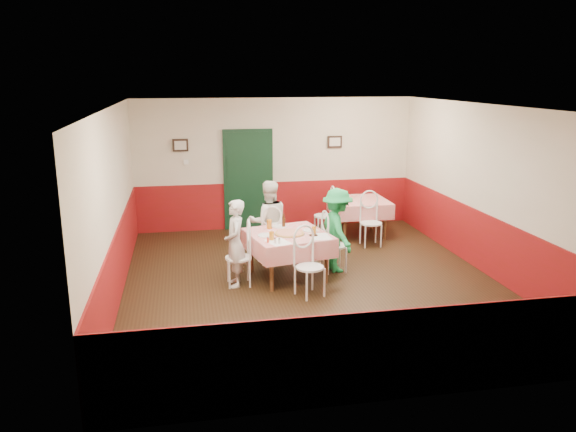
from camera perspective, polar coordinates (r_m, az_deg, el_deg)
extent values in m
plane|color=black|center=(9.18, 2.39, -6.66)|extent=(7.00, 7.00, 0.00)
plane|color=white|center=(8.60, 2.59, 11.07)|extent=(7.00, 7.00, 0.00)
cube|color=beige|center=(12.16, -1.28, 5.34)|extent=(6.00, 0.10, 2.80)
cube|color=beige|center=(5.56, 10.75, -5.62)|extent=(6.00, 0.10, 2.80)
cube|color=beige|center=(8.62, -17.32, 1.04)|extent=(0.10, 7.00, 2.80)
cube|color=beige|center=(9.90, 19.66, 2.48)|extent=(0.10, 7.00, 2.80)
cube|color=maroon|center=(12.32, -1.25, 1.18)|extent=(6.00, 0.03, 1.00)
cube|color=maroon|center=(5.93, 10.29, -13.79)|extent=(6.00, 0.03, 1.00)
cube|color=maroon|center=(8.86, -16.80, -4.63)|extent=(0.03, 7.00, 1.00)
cube|color=maroon|center=(10.10, 19.17, -2.52)|extent=(0.03, 7.00, 1.00)
cube|color=black|center=(12.09, -4.04, 3.57)|extent=(0.96, 0.06, 2.10)
cube|color=black|center=(11.89, -10.87, 7.08)|extent=(0.32, 0.03, 0.26)
cube|color=black|center=(12.33, 4.77, 7.52)|extent=(0.32, 0.03, 0.26)
cube|color=white|center=(11.94, -10.32, 5.43)|extent=(0.10, 0.03, 0.10)
cube|color=red|center=(9.23, 0.00, -4.07)|extent=(1.45, 1.45, 0.77)
cube|color=red|center=(11.76, 7.24, -0.18)|extent=(1.14, 1.14, 0.77)
cylinder|color=#B74723|center=(9.06, 0.13, -1.76)|extent=(0.56, 0.56, 0.03)
cylinder|color=white|center=(8.99, -2.32, -1.96)|extent=(0.30, 0.30, 0.01)
cylinder|color=white|center=(9.27, 2.29, -1.45)|extent=(0.30, 0.30, 0.01)
cylinder|color=white|center=(9.50, -0.91, -1.07)|extent=(0.30, 0.30, 0.01)
cylinder|color=#BF7219|center=(8.73, -1.68, -2.03)|extent=(0.09, 0.09, 0.14)
cylinder|color=#BF7219|center=(9.08, 2.65, -1.44)|extent=(0.08, 0.08, 0.12)
cylinder|color=#BF7219|center=(9.38, -1.92, -0.83)|extent=(0.10, 0.10, 0.15)
cylinder|color=#381C0A|center=(9.46, -0.45, -0.53)|extent=(0.07, 0.07, 0.21)
cylinder|color=silver|center=(8.56, -1.32, -2.51)|extent=(0.04, 0.04, 0.09)
cylinder|color=silver|center=(8.54, -0.90, -2.56)|extent=(0.04, 0.04, 0.09)
cylinder|color=#B23319|center=(8.61, -2.05, -2.43)|extent=(0.04, 0.04, 0.09)
cube|color=white|center=(8.65, -1.01, -2.65)|extent=(0.42, 0.48, 0.00)
cube|color=white|center=(8.95, 3.30, -2.09)|extent=(0.30, 0.40, 0.00)
cube|color=black|center=(8.98, 2.60, -1.96)|extent=(0.13, 0.11, 0.02)
imported|color=gray|center=(8.84, -5.40, -2.78)|extent=(0.35, 0.52, 1.39)
imported|color=gray|center=(9.93, -2.00, -0.58)|extent=(0.73, 0.57, 1.48)
imported|color=gray|center=(9.50, 5.02, -1.45)|extent=(0.64, 0.98, 1.43)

